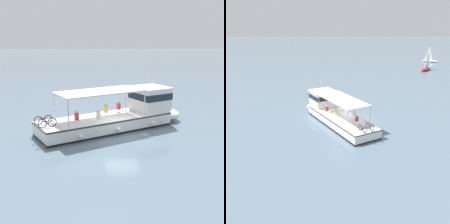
{
  "view_description": "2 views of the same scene",
  "coord_description": "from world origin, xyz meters",
  "views": [
    {
      "loc": [
        2.14,
        20.84,
        7.07
      ],
      "look_at": [
        0.63,
        -1.83,
        1.4
      ],
      "focal_mm": 47.11,
      "sensor_mm": 36.0,
      "label": 1
    },
    {
      "loc": [
        27.93,
        -3.08,
        11.09
      ],
      "look_at": [
        0.63,
        -1.83,
        1.4
      ],
      "focal_mm": 40.24,
      "sensor_mm": 36.0,
      "label": 2
    }
  ],
  "objects": [
    {
      "name": "ground_plane",
      "position": [
        0.0,
        0.0,
        0.0
      ],
      "size": [
        400.0,
        400.0,
        0.0
      ],
      "primitive_type": "plane",
      "color": "slate"
    },
    {
      "name": "ferry_main",
      "position": [
        -0.27,
        -2.3,
        1.02
      ],
      "size": [
        12.71,
        8.59,
        5.32
      ],
      "color": "white",
      "rests_on": "ground"
    }
  ]
}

